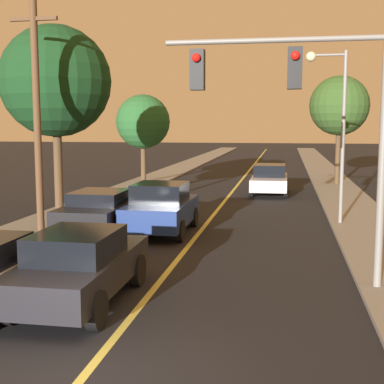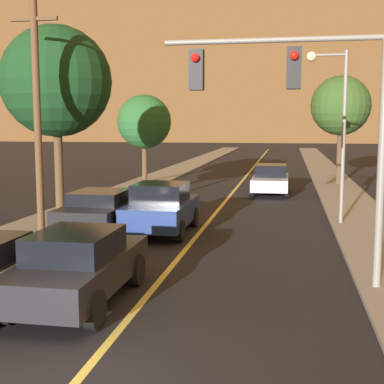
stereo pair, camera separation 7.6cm
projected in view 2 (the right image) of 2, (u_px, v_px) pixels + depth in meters
road_surface at (251, 171)px, 42.80m from camera, size 9.09×80.00×0.01m
sidewalk_left at (180, 169)px, 43.82m from camera, size 2.50×80.00×0.12m
sidewalk_right at (325, 171)px, 41.77m from camera, size 2.50×80.00×0.12m
car_near_lane_front at (78, 266)px, 11.03m from camera, size 1.89×4.39×1.56m
car_near_lane_second at (162, 208)px, 18.21m from camera, size 2.03×4.18×1.74m
car_outer_lane_second at (102, 211)px, 18.19m from camera, size 2.03×4.48×1.49m
car_far_oncoming at (271, 179)px, 28.43m from camera, size 1.97×4.59×1.58m
traffic_signal_mast at (307, 102)px, 11.69m from camera, size 4.89×0.42×5.67m
streetlamp_right at (334, 112)px, 19.17m from camera, size 1.46×0.36×6.19m
utility_pole_left at (37, 114)px, 17.40m from camera, size 1.60×0.24×7.53m
tree_left_near at (144, 122)px, 32.81m from camera, size 3.31×3.31×5.41m
tree_left_far at (56, 82)px, 20.58m from camera, size 4.28×4.28×7.37m
tree_right_near at (341, 106)px, 31.68m from camera, size 3.53×3.53×6.45m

